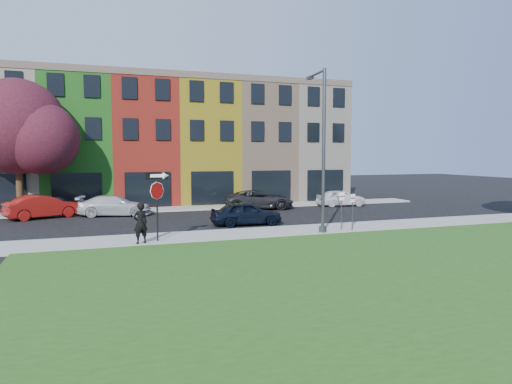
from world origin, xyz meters
name	(u,v)px	position (x,y,z in m)	size (l,w,h in m)	color
ground	(295,244)	(0.00, 0.00, 0.00)	(120.00, 120.00, 0.00)	black
sidewalk_near	(306,230)	(2.00, 3.00, 0.06)	(40.00, 3.00, 0.12)	gray
sidewalk_far	(177,209)	(-3.00, 15.00, 0.06)	(40.00, 2.40, 0.12)	gray
rowhouse_block	(171,144)	(-2.50, 21.18, 4.99)	(30.00, 10.12, 10.00)	beige
stop_sign	(157,192)	(-5.97, 2.26, 2.40)	(1.03, 0.28, 3.21)	black
man	(140,223)	(-6.76, 1.90, 1.05)	(0.79, 0.64, 1.86)	black
sedan_near	(246,213)	(-0.39, 6.17, 0.70)	(4.21, 1.87, 1.41)	black
parked_car_red	(43,206)	(-11.95, 13.17, 0.76)	(4.89, 3.42, 1.53)	maroon
parked_car_silver	(115,206)	(-7.54, 12.88, 0.69)	(5.02, 2.72, 1.38)	#BCBCC1
parked_car_dark	(259,199)	(2.93, 13.31, 0.72)	(5.56, 3.34, 1.45)	black
parked_car_white	(341,198)	(9.80, 13.09, 0.66)	(4.05, 1.99, 1.33)	white
street_lamp	(322,151)	(2.42, 2.10, 4.33)	(0.55, 2.58, 8.34)	#424547
parking_sign_a	(353,207)	(4.14, 1.89, 1.38)	(0.31, 0.12, 2.00)	#424547
parking_sign_b	(342,205)	(3.69, 2.24, 1.43)	(0.32, 0.09, 2.08)	#424547
tree_purple	(19,129)	(-13.39, 14.80, 5.80)	(7.55, 6.60, 8.99)	black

